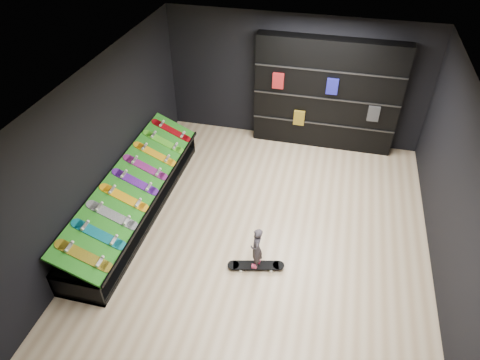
% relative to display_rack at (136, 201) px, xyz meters
% --- Properties ---
extents(floor, '(6.00, 7.00, 0.01)m').
position_rel_display_rack_xyz_m(floor, '(2.55, 0.00, -0.25)').
color(floor, '#D3B78E').
rests_on(floor, ground).
extents(ceiling, '(6.00, 7.00, 0.01)m').
position_rel_display_rack_xyz_m(ceiling, '(2.55, 0.00, 2.75)').
color(ceiling, white).
rests_on(ceiling, ground).
extents(wall_back, '(6.00, 0.02, 3.00)m').
position_rel_display_rack_xyz_m(wall_back, '(2.55, 3.50, 1.25)').
color(wall_back, black).
rests_on(wall_back, ground).
extents(wall_left, '(0.02, 7.00, 3.00)m').
position_rel_display_rack_xyz_m(wall_left, '(-0.45, 0.00, 1.25)').
color(wall_left, black).
rests_on(wall_left, ground).
extents(wall_right, '(0.02, 7.00, 3.00)m').
position_rel_display_rack_xyz_m(wall_right, '(5.55, 0.00, 1.25)').
color(wall_right, black).
rests_on(wall_right, ground).
extents(display_rack, '(0.90, 4.50, 0.50)m').
position_rel_display_rack_xyz_m(display_rack, '(0.00, 0.00, 0.00)').
color(display_rack, black).
rests_on(display_rack, ground).
extents(turf_ramp, '(0.92, 4.50, 0.46)m').
position_rel_display_rack_xyz_m(turf_ramp, '(0.05, 0.00, 0.46)').
color(turf_ramp, '#186710').
rests_on(turf_ramp, display_rack).
extents(back_shelving, '(3.25, 0.38, 2.60)m').
position_rel_display_rack_xyz_m(back_shelving, '(3.30, 3.32, 1.05)').
color(back_shelving, black).
rests_on(back_shelving, ground).
extents(floor_skateboard, '(1.00, 0.44, 0.09)m').
position_rel_display_rack_xyz_m(floor_skateboard, '(2.60, -0.90, -0.21)').
color(floor_skateboard, black).
rests_on(floor_skateboard, ground).
extents(child, '(0.16, 0.21, 0.49)m').
position_rel_display_rack_xyz_m(child, '(2.60, -0.90, 0.09)').
color(child, black).
rests_on(child, floor_skateboard).
extents(display_board_0, '(0.93, 0.22, 0.50)m').
position_rel_display_rack_xyz_m(display_board_0, '(0.06, -1.90, 0.49)').
color(display_board_0, yellow).
rests_on(display_board_0, turf_ramp).
extents(display_board_1, '(0.93, 0.22, 0.50)m').
position_rel_display_rack_xyz_m(display_board_1, '(0.06, -1.42, 0.49)').
color(display_board_1, '#0C8C99').
rests_on(display_board_1, turf_ramp).
extents(display_board_2, '(0.93, 0.22, 0.50)m').
position_rel_display_rack_xyz_m(display_board_2, '(0.06, -0.95, 0.49)').
color(display_board_2, black).
rests_on(display_board_2, turf_ramp).
extents(display_board_3, '(0.93, 0.22, 0.50)m').
position_rel_display_rack_xyz_m(display_board_3, '(0.06, -0.48, 0.49)').
color(display_board_3, yellow).
rests_on(display_board_3, turf_ramp).
extents(display_board_4, '(0.93, 0.22, 0.50)m').
position_rel_display_rack_xyz_m(display_board_4, '(0.06, 0.00, 0.49)').
color(display_board_4, purple).
rests_on(display_board_4, turf_ramp).
extents(display_board_5, '(0.93, 0.22, 0.50)m').
position_rel_display_rack_xyz_m(display_board_5, '(0.06, 0.48, 0.49)').
color(display_board_5, '#2626BF').
rests_on(display_board_5, turf_ramp).
extents(display_board_6, '(0.93, 0.22, 0.50)m').
position_rel_display_rack_xyz_m(display_board_6, '(0.06, 0.95, 0.49)').
color(display_board_6, orange).
rests_on(display_board_6, turf_ramp).
extents(display_board_7, '(0.93, 0.22, 0.50)m').
position_rel_display_rack_xyz_m(display_board_7, '(0.06, 1.42, 0.49)').
color(display_board_7, green).
rests_on(display_board_7, turf_ramp).
extents(display_board_8, '(0.93, 0.22, 0.50)m').
position_rel_display_rack_xyz_m(display_board_8, '(0.06, 1.90, 0.49)').
color(display_board_8, red).
rests_on(display_board_8, turf_ramp).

